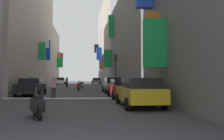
{
  "coord_description": "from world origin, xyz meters",
  "views": [
    {
      "loc": [
        0.52,
        -3.37,
        1.51
      ],
      "look_at": [
        4.07,
        24.18,
        2.37
      ],
      "focal_mm": 38.83,
      "sensor_mm": 36.0,
      "label": 1
    }
  ],
  "objects": [
    {
      "name": "pedestrian_near_right",
      "position": [
        -4.31,
        21.27,
        0.89
      ],
      "size": [
        0.38,
        0.38,
        1.78
      ],
      "color": "black",
      "rests_on": "ground"
    },
    {
      "name": "building_right_mid_c",
      "position": [
        7.99,
        54.21,
        8.52
      ],
      "size": [
        7.1,
        11.56,
        17.05
      ],
      "color": "gray",
      "rests_on": "ground"
    },
    {
      "name": "building_right_mid_b",
      "position": [
        8.0,
        40.85,
        8.44
      ],
      "size": [
        6.93,
        15.19,
        16.88
      ],
      "color": "#9E9384",
      "rests_on": "ground"
    },
    {
      "name": "pedestrian_crossing",
      "position": [
        -1.5,
        15.18,
        0.78
      ],
      "size": [
        0.43,
        0.43,
        1.58
      ],
      "color": "#2C2C2C",
      "rests_on": "ground"
    },
    {
      "name": "traffic_light_near_corner",
      "position": [
        4.58,
        24.77,
        2.86
      ],
      "size": [
        0.26,
        0.34,
        4.19
      ],
      "color": "#2D2D2D",
      "rests_on": "ground"
    },
    {
      "name": "parked_car_black",
      "position": [
        -3.59,
        17.62,
        0.77
      ],
      "size": [
        2.01,
        4.42,
        1.44
      ],
      "color": "black",
      "rests_on": "ground"
    },
    {
      "name": "parked_car_red",
      "position": [
        3.57,
        14.41,
        0.74
      ],
      "size": [
        1.86,
        4.11,
        1.4
      ],
      "color": "#B21E1E",
      "rests_on": "ground"
    },
    {
      "name": "building_left_mid_c",
      "position": [
        -7.99,
        52.52,
        6.0
      ],
      "size": [
        7.36,
        14.97,
        12.0
      ],
      "color": "#9E9384",
      "rests_on": "ground"
    },
    {
      "name": "parked_car_grey",
      "position": [
        3.99,
        51.96,
        0.76
      ],
      "size": [
        1.94,
        4.08,
        1.42
      ],
      "color": "slate",
      "rests_on": "ground"
    },
    {
      "name": "scooter_black",
      "position": [
        -1.1,
        6.11,
        0.46
      ],
      "size": [
        0.73,
        1.83,
        1.13
      ],
      "color": "black",
      "rests_on": "ground"
    },
    {
      "name": "building_right_mid_a",
      "position": [
        7.99,
        29.54,
        8.79
      ],
      "size": [
        7.23,
        7.44,
        17.6
      ],
      "color": "gray",
      "rests_on": "ground"
    },
    {
      "name": "ground_plane",
      "position": [
        0.0,
        30.0,
        0.0
      ],
      "size": [
        140.0,
        140.0,
        0.0
      ],
      "primitive_type": "plane",
      "color": "#38383D"
    },
    {
      "name": "building_left_mid_b",
      "position": [
        -8.0,
        30.48,
        9.87
      ],
      "size": [
        6.9,
        29.09,
        19.75
      ],
      "color": "#9E9384",
      "rests_on": "ground"
    },
    {
      "name": "parked_car_silver",
      "position": [
        3.74,
        20.61,
        0.79
      ],
      "size": [
        1.95,
        4.4,
        1.52
      ],
      "color": "#B7B7BC",
      "rests_on": "ground"
    },
    {
      "name": "scooter_silver",
      "position": [
        0.56,
        31.85,
        0.46
      ],
      "size": [
        0.82,
        1.83,
        1.13
      ],
      "color": "#ADADB2",
      "rests_on": "ground"
    },
    {
      "name": "pedestrian_near_left",
      "position": [
        -1.59,
        34.08,
        0.79
      ],
      "size": [
        0.54,
        0.54,
        1.59
      ],
      "color": "black",
      "rests_on": "ground"
    },
    {
      "name": "scooter_red",
      "position": [
        0.27,
        25.33,
        0.46
      ],
      "size": [
        0.55,
        1.98,
        1.13
      ],
      "color": "red",
      "rests_on": "ground"
    },
    {
      "name": "parked_car_white",
      "position": [
        -3.88,
        51.26,
        0.79
      ],
      "size": [
        1.97,
        4.46,
        1.52
      ],
      "color": "white",
      "rests_on": "ground"
    },
    {
      "name": "parked_car_yellow",
      "position": [
        3.52,
        8.88,
        0.78
      ],
      "size": [
        1.96,
        4.23,
        1.49
      ],
      "color": "gold",
      "rests_on": "ground"
    }
  ]
}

